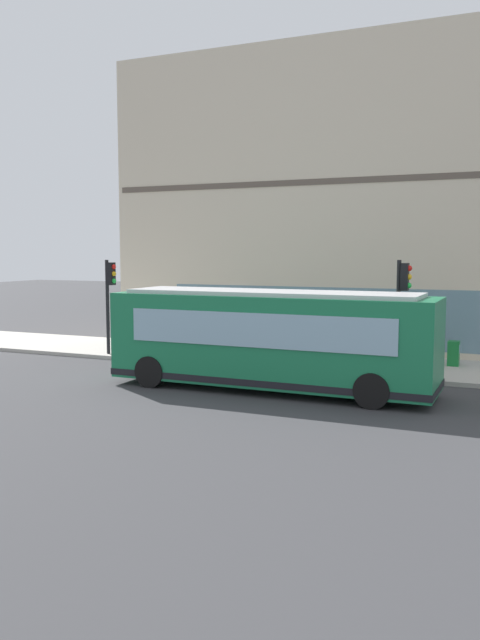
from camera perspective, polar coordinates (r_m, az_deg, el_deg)
ground at (r=20.62m, az=2.05°, el=-5.95°), size 120.00×120.00×0.00m
sidewalk_curb at (r=25.17m, az=6.15°, el=-3.63°), size 4.63×40.00×0.15m
building_corner at (r=31.23m, az=9.94°, el=9.87°), size 8.58×20.13×12.87m
city_bus_nearside at (r=20.10m, az=2.64°, el=-1.76°), size 2.66×10.06×3.07m
traffic_light_near_corner at (r=22.15m, az=13.94°, el=2.09°), size 0.32×0.49×3.84m
traffic_light_down_block at (r=26.68m, az=-11.26°, el=2.70°), size 0.32×0.49×3.78m
fire_hydrant at (r=26.42m, az=8.55°, el=-2.24°), size 0.35×0.35×0.74m
pedestrian_near_building_entrance at (r=25.56m, az=2.23°, el=-1.26°), size 0.32×0.32×1.56m
newspaper_vending_box at (r=24.88m, az=18.10°, el=-2.77°), size 0.44×0.42×0.90m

